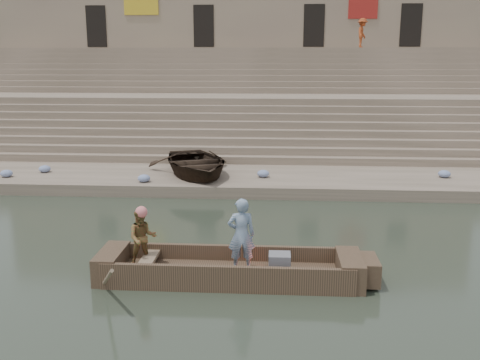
# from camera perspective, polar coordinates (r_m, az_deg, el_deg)

# --- Properties ---
(ground) EXTENTS (120.00, 120.00, 0.00)m
(ground) POSITION_cam_1_polar(r_m,az_deg,el_deg) (12.62, -8.94, -8.95)
(ground) COLOR #293226
(ground) RESTS_ON ground
(lower_landing) EXTENTS (32.00, 4.00, 0.40)m
(lower_landing) POSITION_cam_1_polar(r_m,az_deg,el_deg) (20.10, -3.99, 0.04)
(lower_landing) COLOR gray
(lower_landing) RESTS_ON ground
(mid_landing) EXTENTS (32.00, 3.00, 2.80)m
(mid_landing) POSITION_cam_1_polar(r_m,az_deg,el_deg) (27.24, -1.89, 6.01)
(mid_landing) COLOR gray
(mid_landing) RESTS_ON ground
(upper_landing) EXTENTS (32.00, 3.00, 5.20)m
(upper_landing) POSITION_cam_1_polar(r_m,az_deg,el_deg) (34.08, -0.72, 9.42)
(upper_landing) COLOR gray
(upper_landing) RESTS_ON ground
(ghat_steps) EXTENTS (32.00, 11.00, 5.20)m
(ghat_steps) POSITION_cam_1_polar(r_m,az_deg,el_deg) (28.87, -1.56, 7.20)
(ghat_steps) COLOR gray
(ghat_steps) RESTS_ON ground
(building_wall) EXTENTS (32.00, 5.07, 11.20)m
(building_wall) POSITION_cam_1_polar(r_m,az_deg,el_deg) (38.02, -0.24, 14.31)
(building_wall) COLOR gray
(building_wall) RESTS_ON ground
(main_rowboat) EXTENTS (5.00, 1.30, 0.22)m
(main_rowboat) POSITION_cam_1_polar(r_m,az_deg,el_deg) (11.69, -1.17, -10.04)
(main_rowboat) COLOR brown
(main_rowboat) RESTS_ON ground
(rowboat_trim) EXTENTS (6.04, 2.63, 1.94)m
(rowboat_trim) POSITION_cam_1_polar(r_m,az_deg,el_deg) (11.59, -0.15, -9.18)
(rowboat_trim) COLOR brown
(rowboat_trim) RESTS_ON ground
(standing_man) EXTENTS (0.62, 0.45, 1.59)m
(standing_man) POSITION_cam_1_polar(r_m,az_deg,el_deg) (11.37, 0.14, -5.83)
(standing_man) COLOR navy
(standing_man) RESTS_ON main_rowboat
(rowing_man) EXTENTS (0.72, 0.63, 1.27)m
(rowing_man) POSITION_cam_1_polar(r_m,az_deg,el_deg) (11.85, -10.30, -6.05)
(rowing_man) COLOR #267428
(rowing_man) RESTS_ON main_rowboat
(television) EXTENTS (0.46, 0.42, 0.40)m
(television) POSITION_cam_1_polar(r_m,az_deg,el_deg) (11.53, 4.15, -8.73)
(television) COLOR slate
(television) RESTS_ON main_rowboat
(beached_rowboat) EXTENTS (4.45, 5.18, 0.90)m
(beached_rowboat) POSITION_cam_1_polar(r_m,az_deg,el_deg) (19.91, -4.74, 1.82)
(beached_rowboat) COLOR #2D2116
(beached_rowboat) RESTS_ON lower_landing
(pedestrian) EXTENTS (0.96, 1.23, 1.68)m
(pedestrian) POSITION_cam_1_polar(r_m,az_deg,el_deg) (33.41, 12.82, 14.95)
(pedestrian) COLOR #A03F1B
(pedestrian) RESTS_ON upper_landing
(cloth_bundles) EXTENTS (16.33, 1.89, 0.26)m
(cloth_bundles) POSITION_cam_1_polar(r_m,az_deg,el_deg) (19.67, -6.43, 0.69)
(cloth_bundles) COLOR #3F5999
(cloth_bundles) RESTS_ON lower_landing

